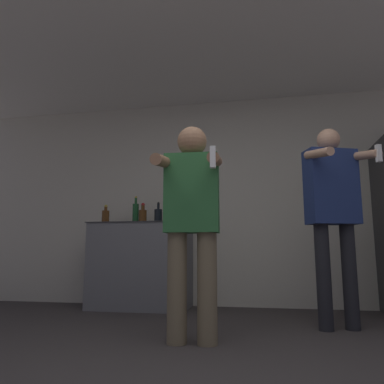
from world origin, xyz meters
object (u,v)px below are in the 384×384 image
(bottle_short_whiskey, at_px, (106,216))
(person_man_side, at_px, (333,205))
(bottle_brown_liquor, at_px, (171,211))
(bottle_green_wine, at_px, (136,213))
(bottle_tall_gin, at_px, (158,216))
(person_woman_foreground, at_px, (192,216))
(bottle_amber_bourbon, at_px, (143,215))

(bottle_short_whiskey, xyz_separation_m, person_man_side, (2.47, -0.88, -0.03))
(bottle_brown_liquor, relative_size, bottle_green_wine, 1.07)
(bottle_brown_liquor, height_order, bottle_short_whiskey, bottle_brown_liquor)
(bottle_tall_gin, relative_size, bottle_short_whiskey, 1.06)
(person_woman_foreground, bearing_deg, bottle_amber_bourbon, 119.62)
(bottle_short_whiskey, distance_m, person_man_side, 2.63)
(bottle_green_wine, xyz_separation_m, bottle_short_whiskey, (-0.38, 0.00, -0.04))
(person_woman_foreground, bearing_deg, bottle_short_whiskey, 130.93)
(bottle_green_wine, xyz_separation_m, person_man_side, (2.09, -0.88, -0.07))
(bottle_amber_bourbon, height_order, person_man_side, person_man_side)
(bottle_brown_liquor, relative_size, bottle_amber_bourbon, 1.45)
(bottle_green_wine, bearing_deg, person_woman_foreground, -57.96)
(bottle_amber_bourbon, bearing_deg, bottle_green_wine, -180.00)
(person_man_side, bearing_deg, bottle_tall_gin, 154.00)
(bottle_amber_bourbon, bearing_deg, person_woman_foreground, -60.38)
(bottle_brown_liquor, xyz_separation_m, bottle_green_wine, (-0.43, 0.00, -0.01))
(bottle_amber_bourbon, bearing_deg, bottle_tall_gin, -0.00)
(bottle_tall_gin, height_order, person_man_side, person_man_side)
(bottle_green_wine, relative_size, person_woman_foreground, 0.21)
(bottle_short_whiskey, height_order, person_man_side, person_man_side)
(bottle_green_wine, bearing_deg, bottle_short_whiskey, 180.00)
(bottle_amber_bourbon, distance_m, bottle_tall_gin, 0.19)
(bottle_tall_gin, bearing_deg, person_woman_foreground, -65.87)
(bottle_tall_gin, height_order, person_woman_foreground, person_woman_foreground)
(bottle_green_wine, distance_m, person_man_side, 2.27)
(bottle_amber_bourbon, relative_size, person_woman_foreground, 0.16)
(bottle_tall_gin, xyz_separation_m, bottle_green_wine, (-0.28, 0.00, 0.04))
(bottle_brown_liquor, xyz_separation_m, bottle_short_whiskey, (-0.81, 0.00, -0.04))
(bottle_tall_gin, relative_size, bottle_green_wine, 0.76)
(bottle_short_whiskey, bearing_deg, person_man_side, -19.65)
(person_man_side, bearing_deg, bottle_green_wine, 157.11)
(bottle_amber_bourbon, relative_size, bottle_short_whiskey, 1.04)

